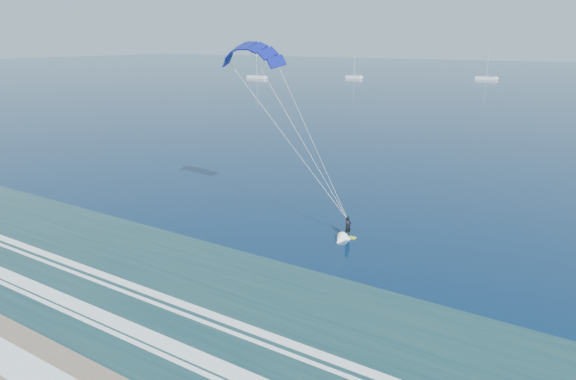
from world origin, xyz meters
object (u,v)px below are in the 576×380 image
at_px(kitesurfer_rig, 297,131).
at_px(sailboat_0, 257,77).
at_px(sailboat_2, 486,78).
at_px(sailboat_1, 354,77).

distance_m(kitesurfer_rig, sailboat_0, 196.24).
xyz_separation_m(kitesurfer_rig, sailboat_0, (-118.50, 156.16, -8.90)).
bearing_deg(sailboat_0, kitesurfer_rig, -52.81).
xyz_separation_m(sailboat_0, sailboat_2, (90.23, 49.93, -0.01)).
height_order(sailboat_1, sailboat_2, sailboat_2).
relative_size(kitesurfer_rig, sailboat_2, 1.48).
distance_m(sailboat_0, sailboat_2, 103.12).
bearing_deg(sailboat_1, sailboat_0, -147.69).
bearing_deg(sailboat_2, sailboat_1, -153.59).
xyz_separation_m(kitesurfer_rig, sailboat_2, (-28.27, 206.09, -8.91)).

